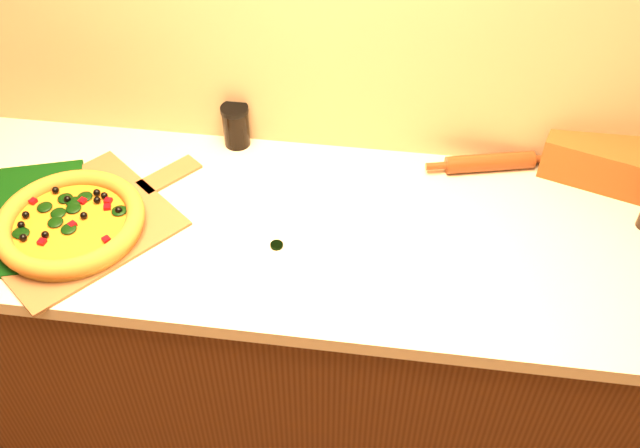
{
  "coord_description": "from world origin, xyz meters",
  "views": [
    {
      "loc": [
        0.26,
        0.18,
        2.16
      ],
      "look_at": [
        0.09,
        1.38,
        0.96
      ],
      "focal_mm": 40.0,
      "sensor_mm": 36.0,
      "label": 1
    }
  ],
  "objects": [
    {
      "name": "dark_jar",
      "position": [
        -0.19,
        1.72,
        0.96
      ],
      "size": [
        0.08,
        0.08,
        0.12
      ],
      "color": "black",
      "rests_on": "countertop"
    },
    {
      "name": "pizza_peel",
      "position": [
        -0.51,
        1.36,
        0.9
      ],
      "size": [
        0.57,
        0.59,
        0.01
      ],
      "rotation": [
        0.0,
        0.0,
        -0.68
      ],
      "color": "brown",
      "rests_on": "countertop"
    },
    {
      "name": "countertop",
      "position": [
        0.0,
        1.43,
        0.88
      ],
      "size": [
        2.84,
        0.68,
        0.04
      ],
      "primitive_type": "cube",
      "color": "beige",
      "rests_on": "cabinet"
    },
    {
      "name": "bottle_cap",
      "position": [
        -0.01,
        1.35,
        0.9
      ],
      "size": [
        0.04,
        0.04,
        0.01
      ],
      "primitive_type": "cylinder",
      "rotation": [
        0.0,
        0.0,
        0.14
      ],
      "color": "black",
      "rests_on": "countertop"
    },
    {
      "name": "bread_bag",
      "position": [
        0.86,
        1.69,
        0.96
      ],
      "size": [
        0.45,
        0.26,
        0.12
      ],
      "primitive_type": "cube",
      "rotation": [
        0.0,
        0.0,
        -0.31
      ],
      "color": "brown",
      "rests_on": "countertop"
    },
    {
      "name": "cabinet",
      "position": [
        0.0,
        1.43,
        0.43
      ],
      "size": [
        2.8,
        0.65,
        0.86
      ],
      "primitive_type": "cube",
      "color": "#45220E",
      "rests_on": "ground"
    },
    {
      "name": "cutting_board",
      "position": [
        -0.67,
        1.35,
        0.91
      ],
      "size": [
        0.39,
        0.47,
        0.03
      ],
      "rotation": [
        0.0,
        0.0,
        0.31
      ],
      "color": "black",
      "rests_on": "countertop"
    },
    {
      "name": "rolling_pin",
      "position": [
        0.51,
        1.71,
        0.92
      ],
      "size": [
        0.35,
        0.1,
        0.05
      ],
      "rotation": [
        0.0,
        0.0,
        0.24
      ],
      "color": "#5D290F",
      "rests_on": "countertop"
    },
    {
      "name": "pizza",
      "position": [
        -0.52,
        1.32,
        0.93
      ],
      "size": [
        0.36,
        0.36,
        0.05
      ],
      "color": "#B77A2D",
      "rests_on": "pizza_peel"
    }
  ]
}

